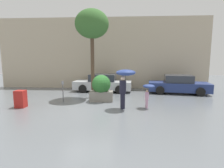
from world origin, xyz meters
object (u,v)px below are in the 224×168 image
Objects in this scene: person_adult at (125,78)px; parked_car_far at (178,85)px; person_child at (148,89)px; parking_meter at (63,87)px; planter_box at (101,88)px; parked_car_near at (103,83)px; street_tree at (92,25)px; newspaper_box at (21,99)px.

person_adult reaches higher than parked_car_far.
person_child is 1.00× the size of parking_meter.
planter_box reaches higher than parking_meter.
person_child is at bearing -26.38° from planter_box.
parked_car_far reaches higher than person_child.
parked_car_far reaches higher than parking_meter.
planter_box is 0.35× the size of parked_car_near.
parked_car_far is (5.42, 2.91, -0.22)m from planter_box.
parked_car_near is 3.71× the size of parking_meter.
street_tree is at bearing 124.24° from planter_box.
person_adult is 0.44× the size of parked_car_near.
street_tree is at bearing 37.56° from newspaper_box.
person_adult is 0.36× the size of street_tree.
parked_car_far is (2.83, 4.19, -0.36)m from person_child.
person_adult is at bearing 147.18° from parked_car_far.
parking_meter is at bearing 154.12° from person_child.
street_tree reaches higher than person_adult.
person_child is at bearing -34.89° from street_tree.
parked_car_far is 10.51m from newspaper_box.
person_child is at bearing -8.75° from person_adult.
parked_car_near is 5.10× the size of newspaper_box.
parked_car_near is 0.82× the size of street_tree.
person_adult reaches higher than planter_box.
planter_box is 2.27m from parking_meter.
street_tree is 4.53× the size of parking_meter.
person_adult is 1.63× the size of person_child.
parked_car_near reaches higher than person_child.
street_tree is 5.98m from newspaper_box.
street_tree is (-3.27, 2.28, 3.65)m from person_child.
parked_car_near is at bearing 53.03° from newspaper_box.
newspaper_box is at bearing -158.40° from planter_box.
street_tree is (-2.06, 2.52, 3.06)m from person_adult.
newspaper_box is at bearing 147.18° from parked_car_near.
person_child is 1.37× the size of newspaper_box.
street_tree reaches higher than newspaper_box.
street_tree is at bearing 109.25° from person_adult.
parked_car_far is at bearing -90.73° from parked_car_near.
parking_meter is (-7.68, -3.18, 0.28)m from parked_car_far.
parked_car_near is (-2.89, 4.68, -0.36)m from person_child.
newspaper_box is (-3.77, -5.00, -0.17)m from parked_car_near.
person_adult is (1.38, -1.53, 0.73)m from planter_box.
parking_meter is at bearing 36.41° from newspaper_box.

